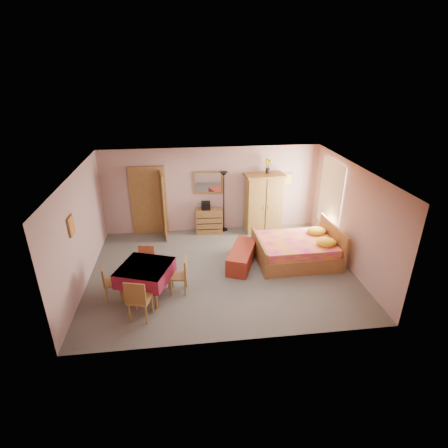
{
  "coord_description": "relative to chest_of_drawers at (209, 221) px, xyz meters",
  "views": [
    {
      "loc": [
        -0.87,
        -7.53,
        4.73
      ],
      "look_at": [
        0.1,
        0.3,
        1.15
      ],
      "focal_mm": 28.0,
      "sensor_mm": 36.0,
      "label": 1
    }
  ],
  "objects": [
    {
      "name": "picture_back",
      "position": [
        2.47,
        0.2,
        1.17
      ],
      "size": [
        0.3,
        0.04,
        0.4
      ],
      "primitive_type": "cube",
      "color": "#D8BF59",
      "rests_on": "wall_back"
    },
    {
      "name": "chair_west",
      "position": [
        -2.4,
        -3.09,
        0.03
      ],
      "size": [
        0.45,
        0.45,
        0.82
      ],
      "primitive_type": "cube",
      "rotation": [
        0.0,
        0.0,
        -1.32
      ],
      "color": "#AD783A",
      "rests_on": "floor"
    },
    {
      "name": "chest_of_drawers",
      "position": [
        0.0,
        0.0,
        0.0
      ],
      "size": [
        0.82,
        0.44,
        0.76
      ],
      "primitive_type": "cube",
      "rotation": [
        0.0,
        0.0,
        -0.05
      ],
      "color": "brown",
      "rests_on": "floor"
    },
    {
      "name": "wall_left",
      "position": [
        -3.13,
        -2.27,
        0.92
      ],
      "size": [
        0.1,
        5.0,
        2.6
      ],
      "primitive_type": "cube",
      "color": "tan",
      "rests_on": "floor"
    },
    {
      "name": "ceiling",
      "position": [
        0.12,
        -2.27,
        2.22
      ],
      "size": [
        6.5,
        6.5,
        0.0
      ],
      "primitive_type": "plane",
      "rotation": [
        3.14,
        0.0,
        0.0
      ],
      "color": "brown",
      "rests_on": "wall_back"
    },
    {
      "name": "bed",
      "position": [
        2.12,
        -1.98,
        0.1
      ],
      "size": [
        2.11,
        1.67,
        0.96
      ],
      "primitive_type": "cube",
      "rotation": [
        0.0,
        0.0,
        0.02
      ],
      "color": "#CF148B",
      "rests_on": "floor"
    },
    {
      "name": "window",
      "position": [
        3.33,
        -1.07,
        1.07
      ],
      "size": [
        0.08,
        1.4,
        1.95
      ],
      "primitive_type": "cube",
      "color": "white",
      "rests_on": "wall_right"
    },
    {
      "name": "wall_mirror",
      "position": [
        0.0,
        0.21,
        1.17
      ],
      "size": [
        0.89,
        0.06,
        0.7
      ],
      "primitive_type": "cube",
      "rotation": [
        0.0,
        0.0,
        -0.01
      ],
      "color": "silver",
      "rests_on": "wall_back"
    },
    {
      "name": "bench",
      "position": [
        0.67,
        -2.04,
        -0.14
      ],
      "size": [
        1.01,
        1.5,
        0.47
      ],
      "primitive_type": "cube",
      "rotation": [
        0.0,
        0.0,
        -0.38
      ],
      "color": "maroon",
      "rests_on": "floor"
    },
    {
      "name": "wall_back",
      "position": [
        0.12,
        0.23,
        0.92
      ],
      "size": [
        6.5,
        0.1,
        2.6
      ],
      "primitive_type": "cube",
      "color": "tan",
      "rests_on": "floor"
    },
    {
      "name": "chair_south",
      "position": [
        -1.73,
        -3.86,
        0.1
      ],
      "size": [
        0.53,
        0.53,
        0.95
      ],
      "primitive_type": "cube",
      "rotation": [
        0.0,
        0.0,
        -0.26
      ],
      "color": "#A37337",
      "rests_on": "floor"
    },
    {
      "name": "picture_left",
      "position": [
        -3.1,
        -2.87,
        1.32
      ],
      "size": [
        0.04,
        0.32,
        0.42
      ],
      "primitive_type": "cube",
      "color": "orange",
      "rests_on": "wall_left"
    },
    {
      "name": "dining_table",
      "position": [
        -1.66,
        -3.11,
        0.01
      ],
      "size": [
        1.35,
        1.35,
        0.77
      ],
      "primitive_type": "cube",
      "rotation": [
        0.0,
        0.0,
        -0.35
      ],
      "color": "maroon",
      "rests_on": "floor"
    },
    {
      "name": "doorway",
      "position": [
        -1.78,
        0.2,
        0.65
      ],
      "size": [
        1.06,
        0.12,
        2.15
      ],
      "primitive_type": "cube",
      "color": "#9E6B35",
      "rests_on": "floor"
    },
    {
      "name": "floor_lamp",
      "position": [
        0.47,
        0.11,
        0.57
      ],
      "size": [
        0.25,
        0.25,
        1.89
      ],
      "primitive_type": "cube",
      "rotation": [
        0.0,
        0.0,
        0.02
      ],
      "color": "black",
      "rests_on": "floor"
    },
    {
      "name": "chair_east",
      "position": [
        -0.96,
        -3.04,
        0.05
      ],
      "size": [
        0.43,
        0.43,
        0.86
      ],
      "primitive_type": "cube",
      "rotation": [
        0.0,
        0.0,
        1.47
      ],
      "color": "olive",
      "rests_on": "floor"
    },
    {
      "name": "chair_north",
      "position": [
        -1.72,
        -2.47,
        0.05
      ],
      "size": [
        0.45,
        0.45,
        0.85
      ],
      "primitive_type": "cube",
      "rotation": [
        0.0,
        0.0,
        2.97
      ],
      "color": "#AA6B39",
      "rests_on": "floor"
    },
    {
      "name": "stereo",
      "position": [
        -0.09,
        0.02,
        0.5
      ],
      "size": [
        0.28,
        0.21,
        0.25
      ],
      "primitive_type": "cube",
      "rotation": [
        0.0,
        0.0,
        -0.07
      ],
      "color": "black",
      "rests_on": "chest_of_drawers"
    },
    {
      "name": "floor",
      "position": [
        0.12,
        -2.27,
        -0.38
      ],
      "size": [
        6.5,
        6.5,
        0.0
      ],
      "primitive_type": "plane",
      "color": "#605B54",
      "rests_on": "ground"
    },
    {
      "name": "wall_right",
      "position": [
        3.37,
        -2.27,
        0.92
      ],
      "size": [
        0.1,
        5.0,
        2.6
      ],
      "primitive_type": "cube",
      "color": "tan",
      "rests_on": "floor"
    },
    {
      "name": "sunflower_vase",
      "position": [
        1.76,
        -0.02,
        1.68
      ],
      "size": [
        0.18,
        0.18,
        0.44
      ],
      "primitive_type": "cube",
      "rotation": [
        0.0,
        0.0,
        -0.03
      ],
      "color": "yellow",
      "rests_on": "wardrobe"
    },
    {
      "name": "wall_front",
      "position": [
        0.12,
        -4.77,
        0.92
      ],
      "size": [
        6.5,
        0.1,
        2.6
      ],
      "primitive_type": "cube",
      "color": "tan",
      "rests_on": "floor"
    },
    {
      "name": "wardrobe",
      "position": [
        1.66,
        -0.1,
        0.54
      ],
      "size": [
        1.21,
        0.69,
        1.83
      ],
      "primitive_type": "cube",
      "rotation": [
        0.0,
        0.0,
        0.08
      ],
      "color": "olive",
      "rests_on": "floor"
    }
  ]
}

